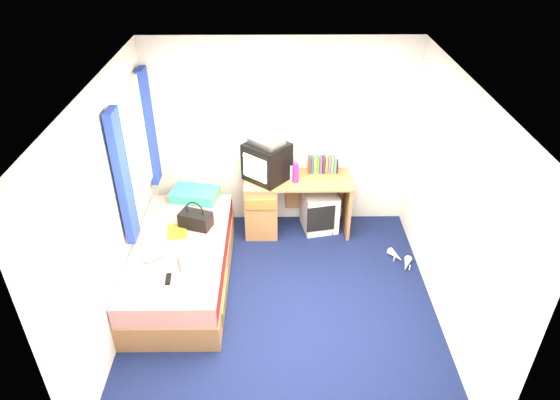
{
  "coord_description": "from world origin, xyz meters",
  "views": [
    {
      "loc": [
        -0.07,
        -3.85,
        3.77
      ],
      "look_at": [
        -0.02,
        0.7,
        0.9
      ],
      "focal_mm": 32.0,
      "sensor_mm": 36.0,
      "label": 1
    }
  ],
  "objects_px": {
    "storage_cube": "(320,211)",
    "aerosol_can": "(292,172)",
    "crt_tv": "(267,162)",
    "white_heels": "(401,260)",
    "bed": "(182,263)",
    "towel": "(196,259)",
    "handbag": "(196,219)",
    "pink_water_bottle": "(295,173)",
    "desk": "(275,202)",
    "picture_frame": "(337,166)",
    "magazine": "(177,232)",
    "pillow": "(195,194)",
    "colour_swatch_fan": "(172,273)",
    "water_bottle": "(154,256)",
    "remote_control": "(168,279)",
    "vcr": "(267,141)"
  },
  "relations": [
    {
      "from": "pink_water_bottle",
      "to": "handbag",
      "type": "xyz_separation_m",
      "value": [
        -1.13,
        -0.62,
        -0.23
      ]
    },
    {
      "from": "towel",
      "to": "colour_swatch_fan",
      "type": "relative_size",
      "value": 1.5
    },
    {
      "from": "water_bottle",
      "to": "crt_tv",
      "type": "bearing_deg",
      "value": 48.52
    },
    {
      "from": "bed",
      "to": "aerosol_can",
      "type": "xyz_separation_m",
      "value": [
        1.23,
        1.01,
        0.58
      ]
    },
    {
      "from": "storage_cube",
      "to": "magazine",
      "type": "distance_m",
      "value": 1.87
    },
    {
      "from": "magazine",
      "to": "vcr",
      "type": "bearing_deg",
      "value": 39.91
    },
    {
      "from": "white_heels",
      "to": "magazine",
      "type": "bearing_deg",
      "value": -177.53
    },
    {
      "from": "picture_frame",
      "to": "water_bottle",
      "type": "xyz_separation_m",
      "value": [
        -2.01,
        -1.45,
        -0.24
      ]
    },
    {
      "from": "storage_cube",
      "to": "aerosol_can",
      "type": "xyz_separation_m",
      "value": [
        -0.36,
        -0.04,
        0.59
      ]
    },
    {
      "from": "bed",
      "to": "water_bottle",
      "type": "xyz_separation_m",
      "value": [
        -0.21,
        -0.26,
        0.31
      ]
    },
    {
      "from": "desk",
      "to": "towel",
      "type": "xyz_separation_m",
      "value": [
        -0.8,
        -1.35,
        0.19
      ]
    },
    {
      "from": "picture_frame",
      "to": "white_heels",
      "type": "height_order",
      "value": "picture_frame"
    },
    {
      "from": "bed",
      "to": "towel",
      "type": "bearing_deg",
      "value": -54.76
    },
    {
      "from": "vcr",
      "to": "remote_control",
      "type": "relative_size",
      "value": 2.38
    },
    {
      "from": "crt_tv",
      "to": "colour_swatch_fan",
      "type": "height_order",
      "value": "crt_tv"
    },
    {
      "from": "crt_tv",
      "to": "white_heels",
      "type": "bearing_deg",
      "value": 15.99
    },
    {
      "from": "water_bottle",
      "to": "remote_control",
      "type": "distance_m",
      "value": 0.38
    },
    {
      "from": "towel",
      "to": "magazine",
      "type": "bearing_deg",
      "value": 118.18
    },
    {
      "from": "storage_cube",
      "to": "remote_control",
      "type": "bearing_deg",
      "value": -145.92
    },
    {
      "from": "bed",
      "to": "white_heels",
      "type": "bearing_deg",
      "value": 7.2
    },
    {
      "from": "pillow",
      "to": "magazine",
      "type": "xyz_separation_m",
      "value": [
        -0.11,
        -0.7,
        -0.05
      ]
    },
    {
      "from": "desk",
      "to": "pink_water_bottle",
      "type": "xyz_separation_m",
      "value": [
        0.24,
        -0.09,
        0.46
      ]
    },
    {
      "from": "picture_frame",
      "to": "aerosol_can",
      "type": "xyz_separation_m",
      "value": [
        -0.57,
        -0.18,
        0.02
      ]
    },
    {
      "from": "white_heels",
      "to": "handbag",
      "type": "bearing_deg",
      "value": 179.93
    },
    {
      "from": "magazine",
      "to": "pillow",
      "type": "bearing_deg",
      "value": 81.11
    },
    {
      "from": "handbag",
      "to": "picture_frame",
      "type": "bearing_deg",
      "value": 47.56
    },
    {
      "from": "pillow",
      "to": "pink_water_bottle",
      "type": "xyz_separation_m",
      "value": [
        1.22,
        0.04,
        0.27
      ]
    },
    {
      "from": "handbag",
      "to": "white_heels",
      "type": "relative_size",
      "value": 1.0
    },
    {
      "from": "picture_frame",
      "to": "magazine",
      "type": "relative_size",
      "value": 0.5
    },
    {
      "from": "towel",
      "to": "white_heels",
      "type": "xyz_separation_m",
      "value": [
        2.28,
        0.64,
        -0.55
      ]
    },
    {
      "from": "storage_cube",
      "to": "remote_control",
      "type": "height_order",
      "value": "remote_control"
    },
    {
      "from": "remote_control",
      "to": "storage_cube",
      "type": "bearing_deg",
      "value": 40.8
    },
    {
      "from": "pillow",
      "to": "white_heels",
      "type": "relative_size",
      "value": 1.4
    },
    {
      "from": "aerosol_can",
      "to": "towel",
      "type": "bearing_deg",
      "value": -127.09
    },
    {
      "from": "bed",
      "to": "towel",
      "type": "distance_m",
      "value": 0.51
    },
    {
      "from": "bed",
      "to": "pink_water_bottle",
      "type": "height_order",
      "value": "pink_water_bottle"
    },
    {
      "from": "storage_cube",
      "to": "colour_swatch_fan",
      "type": "bearing_deg",
      "value": -147.16
    },
    {
      "from": "picture_frame",
      "to": "handbag",
      "type": "relative_size",
      "value": 0.35
    },
    {
      "from": "handbag",
      "to": "colour_swatch_fan",
      "type": "distance_m",
      "value": 0.83
    },
    {
      "from": "handbag",
      "to": "towel",
      "type": "xyz_separation_m",
      "value": [
        0.09,
        -0.64,
        -0.04
      ]
    },
    {
      "from": "towel",
      "to": "colour_swatch_fan",
      "type": "bearing_deg",
      "value": -142.85
    },
    {
      "from": "bed",
      "to": "pillow",
      "type": "relative_size",
      "value": 3.62
    },
    {
      "from": "picture_frame",
      "to": "pink_water_bottle",
      "type": "height_order",
      "value": "pink_water_bottle"
    },
    {
      "from": "pink_water_bottle",
      "to": "towel",
      "type": "xyz_separation_m",
      "value": [
        -1.04,
        -1.26,
        -0.27
      ]
    },
    {
      "from": "pink_water_bottle",
      "to": "desk",
      "type": "bearing_deg",
      "value": 160.24
    },
    {
      "from": "bed",
      "to": "water_bottle",
      "type": "distance_m",
      "value": 0.45
    },
    {
      "from": "bed",
      "to": "remote_control",
      "type": "xyz_separation_m",
      "value": [
        -0.01,
        -0.58,
        0.28
      ]
    },
    {
      "from": "pink_water_bottle",
      "to": "handbag",
      "type": "bearing_deg",
      "value": -151.19
    },
    {
      "from": "aerosol_can",
      "to": "handbag",
      "type": "distance_m",
      "value": 1.31
    },
    {
      "from": "pink_water_bottle",
      "to": "handbag",
      "type": "relative_size",
      "value": 0.58
    }
  ]
}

